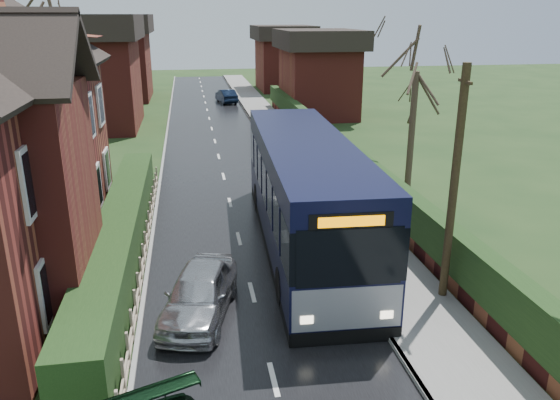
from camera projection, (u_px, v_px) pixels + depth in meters
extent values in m
plane|color=#2F451D|center=(261.00, 330.00, 13.81)|extent=(140.00, 140.00, 0.00)
cube|color=black|center=(230.00, 203.00, 23.14)|extent=(6.00, 100.00, 0.02)
cube|color=slate|center=(327.00, 196.00, 23.78)|extent=(2.50, 100.00, 0.14)
cube|color=gray|center=(300.00, 198.00, 23.60)|extent=(0.12, 100.00, 0.14)
cube|color=gray|center=(157.00, 206.00, 22.65)|extent=(0.12, 100.00, 0.10)
cube|color=#1B3313|center=(121.00, 236.00, 17.61)|extent=(1.20, 16.00, 1.60)
cube|color=maroon|center=(362.00, 189.00, 23.95)|extent=(0.30, 50.00, 0.60)
cube|color=#1B3313|center=(363.00, 170.00, 23.66)|extent=(0.60, 50.00, 1.20)
cube|color=maroon|center=(35.00, 205.00, 13.84)|extent=(2.50, 4.00, 6.00)
cube|color=silver|center=(47.00, 290.00, 12.52)|extent=(0.08, 1.20, 1.60)
cube|color=black|center=(48.00, 289.00, 12.52)|extent=(0.03, 0.95, 1.35)
cube|color=silver|center=(30.00, 181.00, 11.68)|extent=(0.08, 1.20, 1.60)
cube|color=black|center=(32.00, 181.00, 11.68)|extent=(0.03, 0.95, 1.35)
cube|color=silver|center=(78.00, 226.00, 16.25)|extent=(0.08, 1.20, 1.60)
cube|color=black|center=(79.00, 226.00, 16.25)|extent=(0.03, 0.95, 1.35)
cube|color=silver|center=(67.00, 141.00, 15.41)|extent=(0.08, 1.20, 1.60)
cube|color=black|center=(69.00, 141.00, 15.41)|extent=(0.03, 0.95, 1.35)
cube|color=silver|center=(98.00, 187.00, 19.98)|extent=(0.08, 1.20, 1.60)
cube|color=black|center=(99.00, 187.00, 19.99)|extent=(0.03, 0.95, 1.35)
cube|color=silver|center=(90.00, 116.00, 19.14)|extent=(0.08, 1.20, 1.60)
cube|color=black|center=(91.00, 116.00, 19.15)|extent=(0.03, 0.95, 1.35)
cube|color=silver|center=(107.00, 169.00, 22.32)|extent=(0.08, 1.20, 1.60)
cube|color=black|center=(108.00, 169.00, 22.32)|extent=(0.03, 0.95, 1.35)
cube|color=silver|center=(100.00, 105.00, 21.48)|extent=(0.08, 1.20, 1.60)
cube|color=black|center=(101.00, 105.00, 21.48)|extent=(0.03, 0.95, 1.35)
cube|color=black|center=(305.00, 217.00, 18.60)|extent=(3.31, 12.31, 1.26)
cube|color=black|center=(305.00, 181.00, 18.18)|extent=(3.33, 12.31, 1.33)
cube|color=black|center=(306.00, 151.00, 17.85)|extent=(3.31, 12.31, 0.73)
cube|color=black|center=(305.00, 240.00, 18.87)|extent=(3.31, 12.31, 0.39)
cube|color=gray|center=(347.00, 308.00, 12.92)|extent=(2.66, 0.24, 1.11)
cube|color=black|center=(349.00, 257.00, 12.47)|extent=(2.50, 0.19, 1.44)
cube|color=black|center=(351.00, 221.00, 12.18)|extent=(1.94, 0.17, 0.39)
cube|color=#FF8C00|center=(352.00, 221.00, 12.14)|extent=(1.53, 0.11, 0.24)
cube|color=black|center=(346.00, 335.00, 13.16)|extent=(2.72, 0.26, 0.33)
cube|color=#FFF2CC|center=(307.00, 320.00, 12.83)|extent=(0.31, 0.06, 0.20)
cube|color=#FFF2CC|center=(387.00, 315.00, 13.05)|extent=(0.31, 0.06, 0.20)
cylinder|color=black|center=(283.00, 286.00, 14.95)|extent=(0.36, 1.08, 1.06)
cylinder|color=black|center=(372.00, 281.00, 15.23)|extent=(0.36, 1.08, 1.06)
cylinder|color=black|center=(259.00, 196.00, 22.28)|extent=(0.36, 1.08, 1.06)
cylinder|color=black|center=(319.00, 194.00, 22.57)|extent=(0.36, 1.08, 1.06)
imported|color=#B8BABE|center=(199.00, 293.00, 14.29)|extent=(2.52, 4.18, 1.33)
imported|color=black|center=(226.00, 96.00, 49.14)|extent=(1.90, 3.84, 1.21)
cylinder|color=slate|center=(385.00, 234.00, 16.08)|extent=(0.08, 0.08, 2.90)
cube|color=silver|center=(388.00, 194.00, 15.68)|extent=(0.15, 0.44, 0.33)
cube|color=silver|center=(387.00, 207.00, 15.81)|extent=(0.13, 0.40, 0.29)
cylinder|color=black|center=(454.00, 189.00, 14.31)|extent=(0.22, 0.22, 6.48)
cube|color=black|center=(465.00, 82.00, 13.42)|extent=(0.19, 0.84, 0.07)
cylinder|color=#3E2F24|center=(412.00, 134.00, 23.76)|extent=(0.29, 0.29, 5.32)
cylinder|color=#3E3124|center=(55.00, 92.00, 28.09)|extent=(0.35, 0.35, 7.57)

